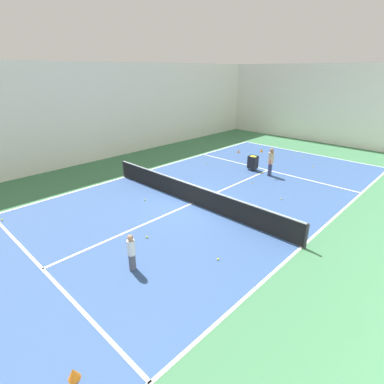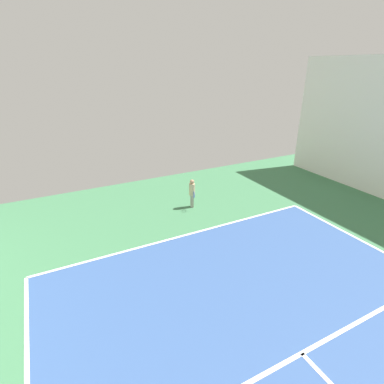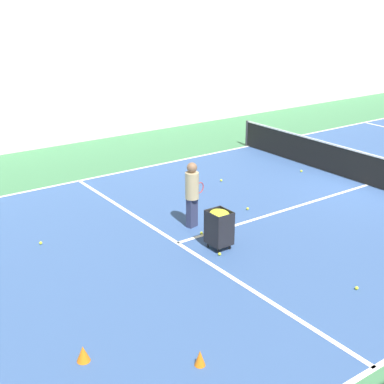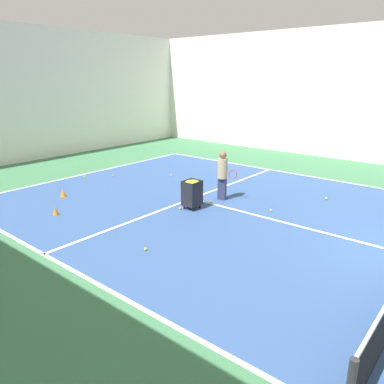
% 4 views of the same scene
% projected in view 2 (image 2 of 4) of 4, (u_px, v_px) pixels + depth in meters
% --- Properties ---
extents(line_baseline_near, '(10.62, 0.10, 0.00)m').
position_uv_depth(line_baseline_near, '(188.00, 234.00, 11.02)').
color(line_baseline_near, white).
rests_on(line_baseline_near, ground).
extents(line_service_near, '(10.62, 0.10, 0.00)m').
position_uv_depth(line_service_near, '(302.00, 353.00, 6.49)').
color(line_service_near, white).
rests_on(line_service_near, ground).
extents(player_near_baseline, '(0.33, 0.61, 1.28)m').
position_uv_depth(player_near_baseline, '(192.00, 191.00, 12.89)').
color(player_near_baseline, gray).
rests_on(player_near_baseline, ground).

